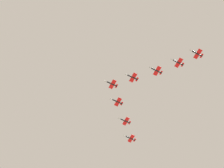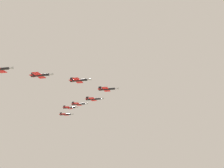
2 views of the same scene
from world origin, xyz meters
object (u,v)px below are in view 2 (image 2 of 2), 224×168
Objects in this scene: jet_starboard_inner at (79,80)px; jet_port_outer at (79,104)px; jet_lead at (107,89)px; jet_port_inner at (94,99)px; jet_port_trail at (0,69)px; jet_starboard_outer at (40,75)px; jet_starboard_trail at (66,114)px; jet_center_rear at (70,108)px.

jet_starboard_inner reaches higher than jet_port_outer.
jet_port_inner is (14.39, -7.16, -1.35)m from jet_lead.
jet_lead reaches higher than jet_port_trail.
jet_starboard_outer reaches higher than jet_starboard_trail.
jet_port_inner is 17.89m from jet_port_outer.
jet_center_rear is 14.42m from jet_starboard_trail.
jet_lead reaches higher than jet_port_outer.
jet_lead is 1.00× the size of jet_port_outer.
jet_center_rear is 1.00× the size of jet_starboard_trail.
jet_port_inner is 1.00× the size of jet_starboard_trail.
jet_starboard_trail is at bearing -174.79° from jet_port_trail.
jet_starboard_trail is at bearing -138.61° from jet_lead.
jet_port_trail is (-12.54, 59.94, -0.05)m from jet_port_outer.
jet_lead is 50.17m from jet_port_trail.
jet_port_outer is 16.31m from jet_center_rear.
jet_starboard_outer reaches higher than jet_port_outer.
jet_port_trail is at bearing -10.30° from jet_port_outer.
jet_starboard_outer is at bearing 137.74° from jet_port_trail.
jet_starboard_outer is (13.01, 31.30, 0.49)m from jet_lead.
jet_lead is at bearing 43.90° from jet_center_rear.
jet_lead is at bearing 138.56° from jet_starboard_inner.
jet_center_rear is at bearing -180.00° from jet_port_trail.
jet_lead is at bearing 41.44° from jet_port_inner.
jet_port_inner is 1.00× the size of jet_port_outer.
jet_starboard_outer is 74.69m from jet_starboard_trail.
jet_port_inner is 34.17m from jet_center_rear.
jet_starboard_inner is at bearing 20.05° from jet_port_outer.
jet_port_outer reaches higher than jet_port_trail.
jet_center_rear is at bearing -169.70° from jet_starboard_outer.
jet_center_rear is (31.44, -13.24, 1.89)m from jet_port_inner.
jet_starboard_trail is (43.10, -21.51, 0.00)m from jet_port_inner.
jet_center_rear reaches higher than jet_starboard_outer.
jet_starboard_outer is at bearing 10.30° from jet_center_rear.
jet_port_outer is 1.00× the size of jet_starboard_outer.
jet_starboard_inner is at bearing 26.61° from jet_center_rear.
jet_center_rear is (45.83, -20.40, 0.54)m from jet_lead.
jet_port_inner is at bearing 41.37° from jet_starboard_trail.
jet_starboard_inner is at bearing 27.85° from jet_starboard_trail.
jet_starboard_inner is at bearing 134.94° from jet_port_trail.
jet_port_outer is at bearing -135.32° from jet_lead.
jet_center_rear reaches higher than jet_port_trail.
jet_starboard_trail is at bearing -165.54° from jet_starboard_outer.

